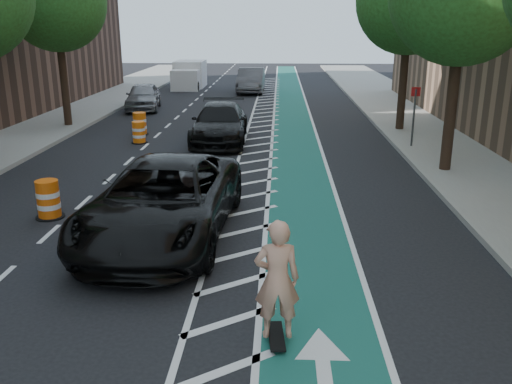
# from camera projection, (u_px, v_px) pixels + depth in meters

# --- Properties ---
(ground) EXTENTS (120.00, 120.00, 0.00)m
(ground) POSITION_uv_depth(u_px,v_px,m) (160.00, 282.00, 10.60)
(ground) COLOR black
(ground) RESTS_ON ground
(bike_lane) EXTENTS (2.00, 90.00, 0.01)m
(bike_lane) POSITION_uv_depth(u_px,v_px,m) (298.00, 160.00, 20.01)
(bike_lane) COLOR #1A5E52
(bike_lane) RESTS_ON ground
(buffer_strip) EXTENTS (1.40, 90.00, 0.01)m
(buffer_strip) POSITION_uv_depth(u_px,v_px,m) (257.00, 160.00, 20.07)
(buffer_strip) COLOR silver
(buffer_strip) RESTS_ON ground
(sidewalk_right) EXTENTS (5.00, 90.00, 0.15)m
(sidewalk_right) POSITION_uv_depth(u_px,v_px,m) (476.00, 160.00, 19.72)
(sidewalk_right) COLOR gray
(sidewalk_right) RESTS_ON ground
(curb_right) EXTENTS (0.12, 90.00, 0.16)m
(curb_right) POSITION_uv_depth(u_px,v_px,m) (408.00, 159.00, 19.82)
(curb_right) COLOR gray
(curb_right) RESTS_ON ground
(curb_left) EXTENTS (0.12, 90.00, 0.16)m
(curb_left) POSITION_uv_depth(u_px,v_px,m) (31.00, 155.00, 20.41)
(curb_left) COLOR gray
(curb_left) RESTS_ON ground
(tree_r_d) EXTENTS (4.20, 4.20, 7.90)m
(tree_r_d) POSITION_uv_depth(u_px,v_px,m) (408.00, 1.00, 23.80)
(tree_r_d) COLOR #382619
(tree_r_d) RESTS_ON ground
(tree_l_d) EXTENTS (4.20, 4.20, 7.90)m
(tree_l_d) POSITION_uv_depth(u_px,v_px,m) (55.00, 2.00, 24.46)
(tree_l_d) COLOR #382619
(tree_l_d) RESTS_ON ground
(sign_post) EXTENTS (0.35, 0.08, 2.47)m
(sign_post) POSITION_uv_depth(u_px,v_px,m) (414.00, 116.00, 21.32)
(sign_post) COLOR #4C4C4C
(sign_post) RESTS_ON ground
(skateboard) EXTENTS (0.31, 0.87, 0.11)m
(skateboard) POSITION_uv_depth(u_px,v_px,m) (276.00, 336.00, 8.62)
(skateboard) COLOR black
(skateboard) RESTS_ON ground
(skateboarder) EXTENTS (0.75, 0.52, 1.95)m
(skateboarder) POSITION_uv_depth(u_px,v_px,m) (277.00, 280.00, 8.32)
(skateboarder) COLOR tan
(skateboarder) RESTS_ON skateboard
(suv_near) EXTENTS (3.36, 6.63, 1.80)m
(suv_near) POSITION_uv_depth(u_px,v_px,m) (164.00, 200.00, 12.64)
(suv_near) COLOR black
(suv_near) RESTS_ON ground
(suv_far) EXTENTS (2.38, 5.54, 1.59)m
(suv_far) POSITION_uv_depth(u_px,v_px,m) (220.00, 123.00, 22.90)
(suv_far) COLOR black
(suv_far) RESTS_ON ground
(car_silver) EXTENTS (2.40, 4.71, 1.53)m
(car_silver) POSITION_uv_depth(u_px,v_px,m) (143.00, 96.00, 31.52)
(car_silver) COLOR gray
(car_silver) RESTS_ON ground
(car_grey) EXTENTS (1.89, 5.25, 1.72)m
(car_grey) POSITION_uv_depth(u_px,v_px,m) (251.00, 80.00, 39.40)
(car_grey) COLOR #515155
(car_grey) RESTS_ON ground
(box_truck) EXTENTS (2.23, 4.84, 2.01)m
(box_truck) POSITION_uv_depth(u_px,v_px,m) (189.00, 76.00, 42.03)
(box_truck) COLOR white
(box_truck) RESTS_ON ground
(barrel_a) EXTENTS (0.74, 0.74, 1.00)m
(barrel_a) POSITION_uv_depth(u_px,v_px,m) (48.00, 200.00, 14.00)
(barrel_a) COLOR #E85C0C
(barrel_a) RESTS_ON ground
(barrel_b) EXTENTS (0.67, 0.67, 0.92)m
(barrel_b) POSITION_uv_depth(u_px,v_px,m) (139.00, 133.00, 22.76)
(barrel_b) COLOR orange
(barrel_b) RESTS_ON ground
(barrel_c) EXTENTS (0.74, 0.74, 1.01)m
(barrel_c) POSITION_uv_depth(u_px,v_px,m) (140.00, 124.00, 24.45)
(barrel_c) COLOR orange
(barrel_c) RESTS_ON ground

